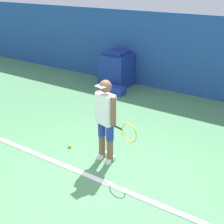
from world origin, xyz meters
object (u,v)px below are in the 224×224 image
at_px(tennis_player, 106,118).
at_px(tennis_ball, 70,146).
at_px(covered_chair, 116,69).
at_px(equipment_bag, 114,90).

relative_size(tennis_player, tennis_ball, 22.70).
bearing_deg(tennis_ball, covered_chair, 109.73).
xyz_separation_m(tennis_player, tennis_ball, (-0.86, -0.04, -0.82)).
relative_size(tennis_player, equipment_bag, 2.42).
bearing_deg(tennis_ball, tennis_player, 2.40).
height_order(covered_chair, equipment_bag, covered_chair).
height_order(tennis_player, tennis_ball, tennis_player).
bearing_deg(tennis_player, covered_chair, 134.51).
distance_m(tennis_player, equipment_bag, 3.64).
bearing_deg(tennis_ball, equipment_bag, 107.65).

